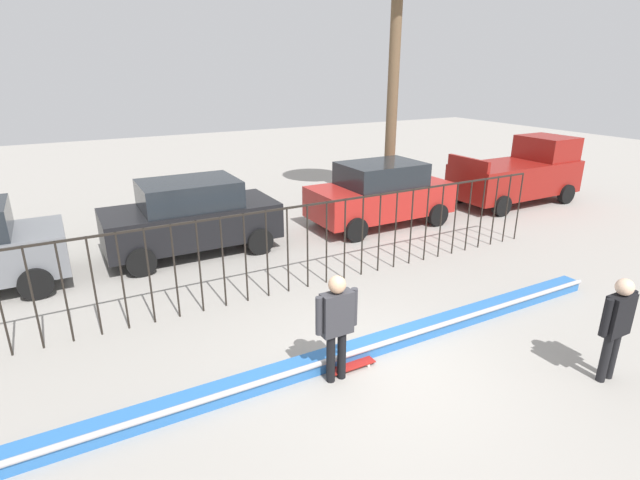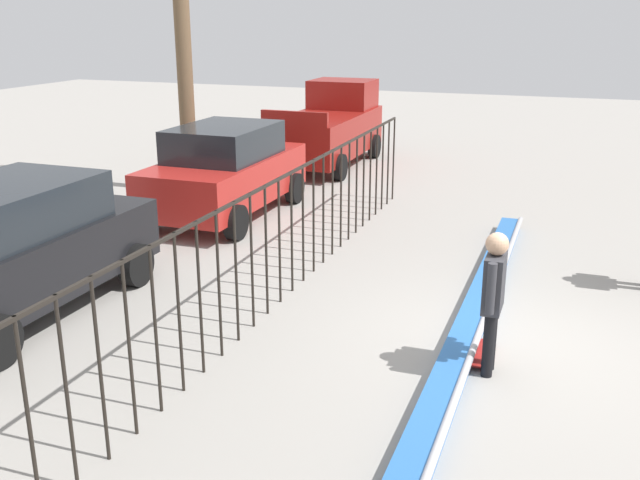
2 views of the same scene
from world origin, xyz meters
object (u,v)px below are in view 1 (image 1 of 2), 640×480
at_px(camera_operator, 617,321).
at_px(parked_car_red, 380,193).
at_px(parked_car_black, 191,216).
at_px(pickup_truck, 520,173).
at_px(skateboarder, 337,319).
at_px(skateboard, 352,366).

relative_size(camera_operator, parked_car_red, 0.39).
xyz_separation_m(parked_car_black, parked_car_red, (5.60, -0.40, 0.00)).
bearing_deg(pickup_truck, skateboarder, -146.33).
height_order(skateboarder, camera_operator, skateboarder).
bearing_deg(camera_operator, parked_car_red, -82.06).
height_order(skateboarder, parked_car_black, parked_car_black).
bearing_deg(pickup_truck, camera_operator, -127.33).
xyz_separation_m(skateboarder, parked_car_black, (-0.45, 6.51, -0.07)).
distance_m(skateboard, parked_car_red, 7.74).
bearing_deg(camera_operator, skateboarder, -10.37).
relative_size(skateboard, pickup_truck, 0.17).
height_order(camera_operator, parked_car_red, parked_car_red).
height_order(skateboard, parked_car_black, parked_car_black).
bearing_deg(parked_car_red, pickup_truck, -0.12).
relative_size(skateboarder, parked_car_red, 0.41).
distance_m(camera_operator, pickup_truck, 10.74).
bearing_deg(skateboarder, camera_operator, -56.31).
xyz_separation_m(camera_operator, parked_car_red, (1.49, 8.12, -0.05)).
height_order(parked_car_black, parked_car_red, same).
bearing_deg(parked_car_black, parked_car_red, -2.02).
height_order(skateboarder, pickup_truck, pickup_truck).
distance_m(skateboard, camera_operator, 4.03).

